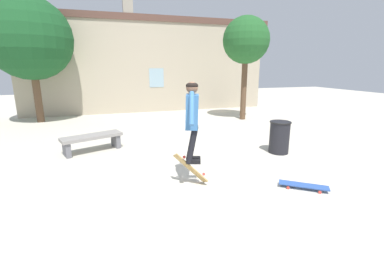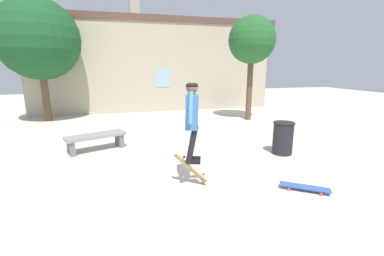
% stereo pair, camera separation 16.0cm
% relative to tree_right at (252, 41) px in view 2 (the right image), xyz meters
% --- Properties ---
extents(ground_plane, '(40.00, 40.00, 0.00)m').
position_rel_tree_right_xyz_m(ground_plane, '(-3.36, -5.85, -3.18)').
color(ground_plane, beige).
extents(building_backdrop, '(12.36, 0.52, 5.62)m').
position_rel_tree_right_xyz_m(building_backdrop, '(-3.37, 3.18, -0.84)').
color(building_backdrop, '#B7A88E').
rests_on(building_backdrop, ground_plane).
extents(tree_right, '(1.86, 1.86, 4.15)m').
position_rel_tree_right_xyz_m(tree_right, '(0.00, 0.00, 0.00)').
color(tree_right, brown).
rests_on(tree_right, ground_plane).
extents(tree_left, '(3.11, 3.11, 4.77)m').
position_rel_tree_right_xyz_m(tree_left, '(-8.11, 1.91, 0.03)').
color(tree_left, brown).
rests_on(tree_left, ground_plane).
extents(park_bench, '(1.58, 0.99, 0.45)m').
position_rel_tree_right_xyz_m(park_bench, '(-5.84, -2.71, -2.86)').
color(park_bench, gray).
rests_on(park_bench, ground_plane).
extents(trash_bin, '(0.54, 0.54, 0.83)m').
position_rel_tree_right_xyz_m(trash_bin, '(-1.21, -4.24, -2.74)').
color(trash_bin, black).
rests_on(trash_bin, ground_plane).
extents(skater, '(0.45, 1.20, 1.49)m').
position_rel_tree_right_xyz_m(skater, '(-3.90, -5.31, -1.85)').
color(skater, teal).
extents(skateboard_flipping, '(0.59, 0.40, 0.64)m').
position_rel_tree_right_xyz_m(skateboard_flipping, '(-3.93, -5.34, -2.85)').
color(skateboard_flipping, '#AD894C').
extents(skateboard_resting, '(0.81, 0.67, 0.08)m').
position_rel_tree_right_xyz_m(skateboard_resting, '(-2.01, -6.13, -3.11)').
color(skateboard_resting, '#2D519E').
rests_on(skateboard_resting, ground_plane).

